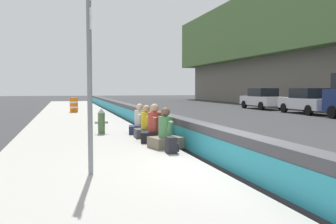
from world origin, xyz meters
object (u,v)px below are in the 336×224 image
(seated_person_rear, at_px, (146,127))
(parked_car_midline, at_px, (262,99))
(route_sign_post, at_px, (90,61))
(seated_person_middle, at_px, (155,130))
(parked_car_fourth, at_px, (308,101))
(fire_hydrant, at_px, (101,121))
(construction_barrel, at_px, (74,105))
(backpack, at_px, (172,145))
(seated_person_foreground, at_px, (165,135))
(seated_person_far, at_px, (140,124))

(seated_person_rear, bearing_deg, parked_car_midline, -39.69)
(route_sign_post, xyz_separation_m, seated_person_middle, (3.74, -2.08, -1.72))
(seated_person_middle, bearing_deg, route_sign_post, 150.87)
(route_sign_post, distance_m, parked_car_fourth, 21.13)
(fire_hydrant, distance_m, construction_barrel, 12.16)
(backpack, bearing_deg, seated_person_foreground, -4.84)
(seated_person_foreground, height_order, seated_person_far, seated_person_foreground)
(fire_hydrant, relative_size, seated_person_middle, 0.78)
(fire_hydrant, xyz_separation_m, parked_car_midline, (14.44, -14.39, 0.27))
(backpack, bearing_deg, parked_car_fourth, -45.56)
(fire_hydrant, distance_m, parked_car_fourth, 16.73)
(fire_hydrant, xyz_separation_m, seated_person_rear, (-1.33, -1.30, -0.12))
(parked_car_fourth, xyz_separation_m, parked_car_midline, (5.93, 0.01, 0.00))
(fire_hydrant, bearing_deg, seated_person_middle, -151.23)
(route_sign_post, relative_size, parked_car_midline, 0.80)
(route_sign_post, xyz_separation_m, backpack, (1.77, -2.04, -1.88))
(fire_hydrant, bearing_deg, construction_barrel, 3.01)
(route_sign_post, xyz_separation_m, parked_car_midline, (20.58, -15.16, -1.35))
(backpack, distance_m, parked_car_fourth, 18.40)
(seated_person_foreground, relative_size, parked_car_midline, 0.24)
(seated_person_middle, relative_size, seated_person_far, 1.08)
(seated_person_rear, height_order, backpack, seated_person_rear)
(seated_person_foreground, height_order, parked_car_fourth, parked_car_fourth)
(seated_person_far, bearing_deg, seated_person_foreground, -178.92)
(fire_hydrant, distance_m, seated_person_far, 1.33)
(fire_hydrant, xyz_separation_m, seated_person_middle, (-2.40, -1.32, -0.10))
(seated_person_foreground, height_order, seated_person_middle, seated_person_middle)
(fire_hydrant, relative_size, construction_barrel, 0.93)
(construction_barrel, xyz_separation_m, parked_car_midline, (2.30, -15.03, 0.24))
(parked_car_fourth, bearing_deg, route_sign_post, 134.00)
(parked_car_fourth, bearing_deg, parked_car_midline, 0.13)
(seated_person_foreground, relative_size, seated_person_far, 1.03)
(seated_person_rear, distance_m, parked_car_midline, 20.50)
(backpack, bearing_deg, seated_person_rear, -0.63)
(fire_hydrant, bearing_deg, backpack, -163.80)
(parked_car_fourth, bearing_deg, seated_person_rear, 126.91)
(route_sign_post, distance_m, parked_car_midline, 25.60)
(fire_hydrant, bearing_deg, parked_car_midline, -44.90)
(backpack, bearing_deg, seated_person_far, -0.15)
(parked_car_fourth, height_order, parked_car_midline, same)
(route_sign_post, height_order, seated_person_far, route_sign_post)
(seated_person_middle, distance_m, seated_person_rear, 1.07)
(route_sign_post, relative_size, backpack, 9.00)
(route_sign_post, relative_size, fire_hydrant, 4.09)
(route_sign_post, height_order, fire_hydrant, route_sign_post)
(fire_hydrant, height_order, seated_person_far, seated_person_far)
(seated_person_rear, height_order, construction_barrel, seated_person_rear)
(seated_person_rear, height_order, parked_car_midline, parked_car_midline)
(seated_person_foreground, distance_m, parked_car_fourth, 17.77)
(route_sign_post, relative_size, seated_person_far, 3.45)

